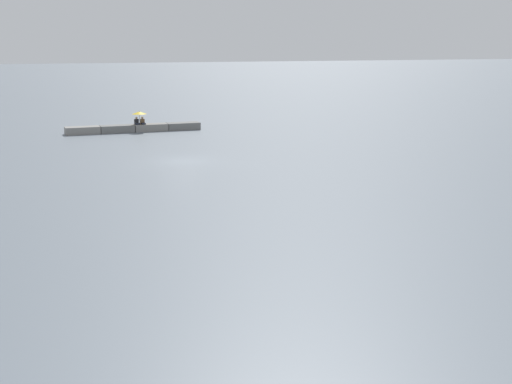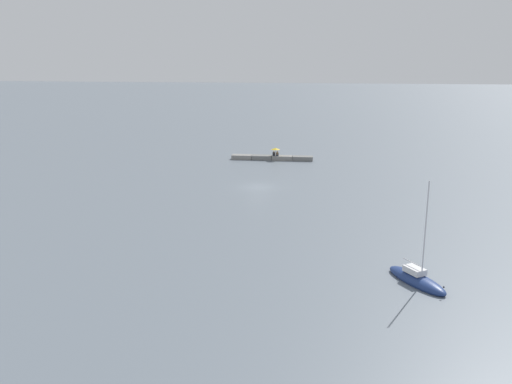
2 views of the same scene
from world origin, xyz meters
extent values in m
plane|color=slate|center=(0.00, 0.00, 0.00)|extent=(500.00, 500.00, 0.00)
cube|color=slate|center=(-4.87, -18.21, 0.35)|extent=(3.18, 1.50, 0.70)
cube|color=gray|center=(-1.62, -18.21, 0.35)|extent=(3.18, 1.50, 0.70)
cube|color=slate|center=(1.62, -18.21, 0.35)|extent=(3.18, 1.50, 0.70)
cube|color=gray|center=(4.87, -18.21, 0.35)|extent=(3.18, 1.50, 0.70)
cube|color=#1E2333|center=(-0.87, -17.93, 0.78)|extent=(0.41, 0.47, 0.16)
cube|color=brown|center=(-0.83, -18.20, 0.96)|extent=(0.43, 0.27, 0.52)
sphere|color=tan|center=(-0.83, -18.20, 1.32)|extent=(0.22, 0.22, 0.22)
cube|color=#1E2333|center=(-0.31, -17.96, 0.78)|extent=(0.41, 0.47, 0.16)
cube|color=#232328|center=(-0.27, -18.23, 0.96)|extent=(0.43, 0.27, 0.52)
sphere|color=tan|center=(-0.27, -18.23, 1.32)|extent=(0.22, 0.22, 0.22)
cylinder|color=black|center=(-0.55, -18.12, 1.22)|extent=(0.02, 0.02, 1.05)
cone|color=gold|center=(-0.55, -18.12, 1.82)|extent=(1.40, 1.40, 0.24)
sphere|color=black|center=(-0.55, -18.12, 1.97)|extent=(0.05, 0.05, 0.05)
camera|label=1|loc=(12.56, 48.38, 8.43)|focal=48.84mm
camera|label=2|loc=(-8.01, 65.87, 16.40)|focal=37.85mm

